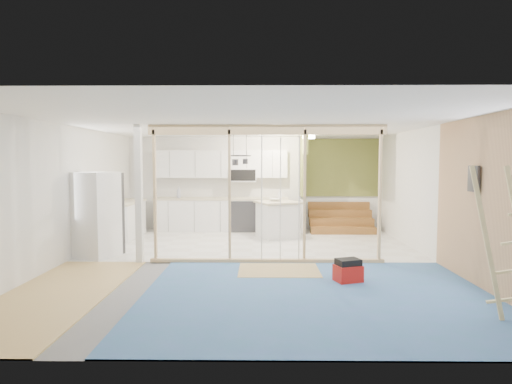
{
  "coord_description": "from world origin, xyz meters",
  "views": [
    {
      "loc": [
        0.19,
        -7.94,
        1.9
      ],
      "look_at": [
        0.09,
        0.6,
        1.3
      ],
      "focal_mm": 30.0,
      "sensor_mm": 36.0,
      "label": 1
    }
  ],
  "objects_px": {
    "island": "(277,220)",
    "toolbox": "(348,271)",
    "fridge": "(96,215)",
    "ladder": "(509,243)"
  },
  "relations": [
    {
      "from": "island",
      "to": "toolbox",
      "type": "height_order",
      "value": "island"
    },
    {
      "from": "fridge",
      "to": "toolbox",
      "type": "bearing_deg",
      "value": 0.04
    },
    {
      "from": "toolbox",
      "to": "ladder",
      "type": "height_order",
      "value": "ladder"
    },
    {
      "from": "island",
      "to": "toolbox",
      "type": "relative_size",
      "value": 2.61
    },
    {
      "from": "fridge",
      "to": "island",
      "type": "height_order",
      "value": "fridge"
    },
    {
      "from": "island",
      "to": "ladder",
      "type": "relative_size",
      "value": 0.67
    },
    {
      "from": "toolbox",
      "to": "fridge",
      "type": "bearing_deg",
      "value": 140.97
    },
    {
      "from": "island",
      "to": "ladder",
      "type": "height_order",
      "value": "ladder"
    },
    {
      "from": "ladder",
      "to": "island",
      "type": "bearing_deg",
      "value": 126.86
    },
    {
      "from": "fridge",
      "to": "toolbox",
      "type": "xyz_separation_m",
      "value": [
        4.67,
        -1.73,
        -0.67
      ]
    }
  ]
}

